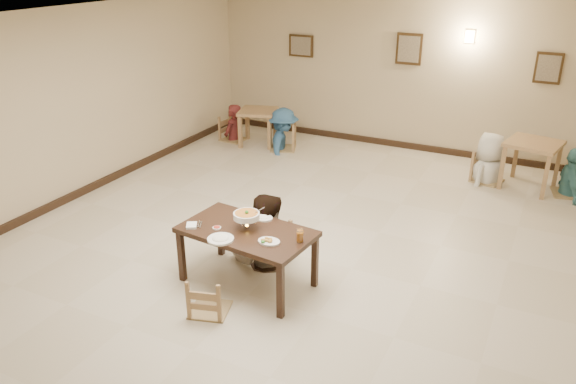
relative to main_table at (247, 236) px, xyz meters
The scene contains 30 objects.
floor 1.10m from the main_table, 81.04° to the left, with size 10.00×10.00×0.00m, color beige.
ceiling 2.51m from the main_table, 81.04° to the left, with size 10.00×10.00×0.00m, color silver.
wall_back 5.94m from the main_table, 88.66° to the left, with size 10.00×10.00×0.00m, color #CAB590.
wall_left 4.05m from the main_table, 167.26° to the left, with size 10.00×10.00×0.00m, color #CAB590.
baseboard_back 5.87m from the main_table, 88.65° to the left, with size 8.00×0.06×0.12m, color black.
baseboard_left 3.97m from the main_table, 167.17° to the left, with size 0.06×10.00×0.12m, color black.
picture_a 6.31m from the main_table, 109.48° to the left, with size 0.55×0.04×0.45m.
picture_b 5.99m from the main_table, 87.67° to the left, with size 0.50×0.04×0.60m.
picture_c 6.55m from the main_table, 64.85° to the left, with size 0.45×0.04×0.55m.
wall_sconce 6.21m from the main_table, 77.08° to the left, with size 0.16×0.05×0.22m, color #FFD88C.
main_table is the anchor object (origin of this frame).
chair_far 0.70m from the main_table, 96.18° to the left, with size 0.46×0.46×0.97m.
chair_near 0.74m from the main_table, 97.52° to the right, with size 0.42×0.42×0.90m.
main_diner 0.64m from the main_table, 98.54° to the left, with size 0.91×0.71×1.88m, color gray.
curry_warmer 0.25m from the main_table, 114.66° to the left, with size 0.35×0.31×0.28m.
rice_plate_far 0.36m from the main_table, 86.56° to the left, with size 0.27×0.27×0.06m.
rice_plate_near 0.39m from the main_table, 110.77° to the right, with size 0.30×0.30×0.07m.
fried_plate 0.43m from the main_table, 22.88° to the right, with size 0.26×0.26×0.06m.
chili_dish 0.37m from the main_table, 157.99° to the right, with size 0.10×0.10×0.02m.
napkin_cutlery 0.67m from the main_table, 160.47° to the right, with size 0.21×0.26×0.03m.
drink_glass 0.71m from the main_table, ahead, with size 0.08×0.08×0.15m.
bg_table_left 5.34m from the main_table, 117.97° to the left, with size 0.91×0.91×0.73m.
bg_table_right 5.48m from the main_table, 59.72° to the left, with size 0.97×0.97×0.82m.
bg_chair_ll 5.65m from the main_table, 123.48° to the left, with size 0.47×0.47×0.99m.
bg_chair_lr 5.03m from the main_table, 112.12° to the left, with size 0.49×0.49×1.05m.
bg_chair_rl 5.17m from the main_table, 65.93° to the left, with size 0.48×0.48×1.02m.
bg_chair_rr 5.84m from the main_table, 54.10° to the left, with size 0.50×0.50×1.06m.
bg_diner_a 5.65m from the main_table, 123.48° to the left, with size 0.57×0.37×1.56m, color #5B1F1F.
bg_diner_b 5.04m from the main_table, 112.12° to the left, with size 1.10×0.63×1.70m, color #32618E.
bg_diner_c 5.18m from the main_table, 65.93° to the left, with size 0.86×0.56×1.76m, color silver.
Camera 1 is at (2.93, -5.92, 3.77)m, focal length 35.00 mm.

